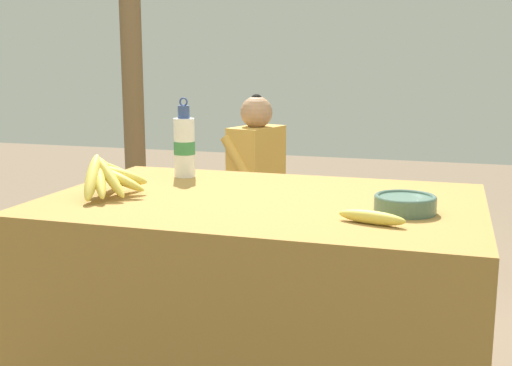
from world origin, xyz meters
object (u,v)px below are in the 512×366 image
at_px(wooden_bench, 311,215).
at_px(banana_bunch_green, 394,198).
at_px(seated_vendor, 250,169).
at_px(support_post_near, 131,37).
at_px(loose_banana_front, 372,217).
at_px(serving_bowl, 405,203).
at_px(water_bottle, 184,146).
at_px(banana_bunch_ripe, 108,175).

xyz_separation_m(wooden_bench, banana_bunch_green, (0.47, -0.00, 0.13)).
distance_m(seated_vendor, banana_bunch_green, 0.85).
distance_m(banana_bunch_green, support_post_near, 2.01).
height_order(seated_vendor, banana_bunch_green, seated_vendor).
bearing_deg(seated_vendor, loose_banana_front, 133.06).
bearing_deg(support_post_near, serving_bowl, -45.45).
distance_m(wooden_bench, banana_bunch_green, 0.49).
distance_m(serving_bowl, seated_vendor, 1.92).
height_order(serving_bowl, banana_bunch_green, serving_bowl).
bearing_deg(loose_banana_front, support_post_near, 131.01).
distance_m(serving_bowl, water_bottle, 0.95).
bearing_deg(serving_bowl, water_bottle, 157.26).
bearing_deg(banana_bunch_green, water_bottle, -119.06).
bearing_deg(banana_bunch_green, banana_bunch_ripe, -115.45).
bearing_deg(banana_bunch_green, support_post_near, 169.61).
xyz_separation_m(serving_bowl, wooden_bench, (-0.63, 1.64, -0.46)).
relative_size(banana_bunch_ripe, water_bottle, 1.12).
relative_size(serving_bowl, banana_bunch_green, 0.55).
xyz_separation_m(banana_bunch_ripe, water_bottle, (0.10, 0.42, 0.05)).
bearing_deg(banana_bunch_ripe, wooden_bench, 78.85).
height_order(wooden_bench, seated_vendor, seated_vendor).
bearing_deg(seated_vendor, support_post_near, -4.33).
distance_m(serving_bowl, banana_bunch_green, 1.68).
bearing_deg(seated_vendor, wooden_bench, -161.24).
height_order(banana_bunch_ripe, support_post_near, support_post_near).
xyz_separation_m(water_bottle, seated_vendor, (-0.13, 1.25, -0.30)).
bearing_deg(banana_bunch_ripe, banana_bunch_green, 64.55).
height_order(water_bottle, wooden_bench, water_bottle).
xyz_separation_m(loose_banana_front, seated_vendor, (-0.92, 1.79, -0.20)).
bearing_deg(loose_banana_front, serving_bowl, 64.82).
xyz_separation_m(water_bottle, banana_bunch_green, (0.71, 1.27, -0.43)).
relative_size(banana_bunch_ripe, support_post_near, 0.13).
bearing_deg(serving_bowl, banana_bunch_green, 95.77).
xyz_separation_m(banana_bunch_ripe, serving_bowl, (0.97, 0.05, -0.04)).
height_order(wooden_bench, banana_bunch_green, banana_bunch_green).
bearing_deg(support_post_near, banana_bunch_ripe, -64.48).
bearing_deg(banana_bunch_ripe, water_bottle, 76.91).
relative_size(loose_banana_front, support_post_near, 0.07).
distance_m(banana_bunch_ripe, banana_bunch_green, 1.90).
height_order(serving_bowl, wooden_bench, serving_bowl).
height_order(water_bottle, seated_vendor, water_bottle).
height_order(banana_bunch_ripe, loose_banana_front, banana_bunch_ripe).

